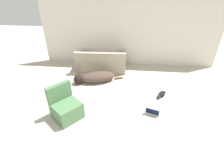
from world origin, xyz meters
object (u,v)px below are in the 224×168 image
object	(u,v)px
dog	(96,77)
laptop_open	(152,114)
cat	(161,94)
side_chair	(66,107)
couch	(101,63)

from	to	relation	value
dog	laptop_open	xyz separation A→B (m)	(1.68, -1.55, -0.09)
dog	cat	world-z (taller)	dog
cat	side_chair	world-z (taller)	side_chair
couch	dog	distance (m)	0.92
side_chair	laptop_open	bearing A→B (deg)	-44.35
laptop_open	dog	bearing A→B (deg)	156.15
cat	dog	bearing A→B (deg)	-71.73
dog	laptop_open	size ratio (longest dim) A/B	3.78
dog	side_chair	xyz separation A→B (m)	(-0.42, -1.74, 0.12)
couch	side_chair	bearing A→B (deg)	77.71
couch	laptop_open	bearing A→B (deg)	121.20
laptop_open	couch	bearing A→B (deg)	142.17
dog	cat	distance (m)	2.15
couch	side_chair	world-z (taller)	side_chair
dog	cat	size ratio (longest dim) A/B	3.65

